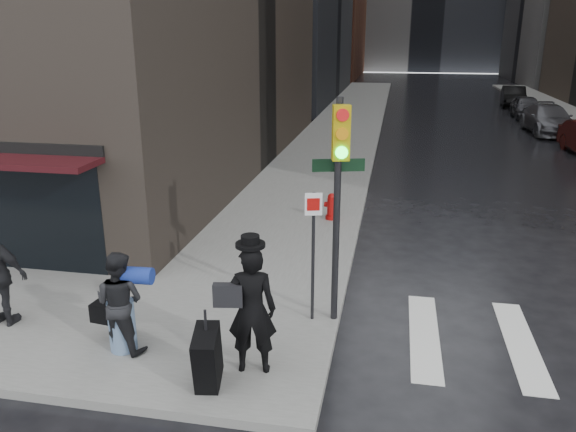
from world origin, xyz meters
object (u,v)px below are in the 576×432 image
man_overcoat (243,317)px  parked_car_3 (548,119)px  parked_car_4 (526,107)px  parked_car_5 (513,97)px  man_jeans (120,302)px  traffic_light (336,183)px  fire_hydrant (332,208)px

man_overcoat → parked_car_3: (9.85, 24.50, -0.35)m
parked_car_4 → parked_car_5: parked_car_5 is taller
man_overcoat → man_jeans: size_ratio=1.31×
parked_car_3 → man_overcoat: bearing=-114.4°
man_overcoat → parked_car_5: 37.40m
parked_car_3 → parked_car_5: 11.50m
man_jeans → traffic_light: 3.96m
man_overcoat → man_jeans: 2.11m
fire_hydrant → parked_car_4: parked_car_4 is taller
parked_car_3 → parked_car_5: (0.30, 11.50, -0.02)m
parked_car_3 → man_jeans: bearing=-118.7°
parked_car_4 → parked_car_5: size_ratio=0.92×
parked_car_5 → parked_car_4: bearing=-86.6°
traffic_light → man_jeans: bearing=-168.7°
parked_car_3 → parked_car_4: 5.75m
parked_car_3 → fire_hydrant: bearing=-121.6°
traffic_light → parked_car_4: size_ratio=0.99×
man_overcoat → fire_hydrant: (0.43, 7.58, -0.60)m
traffic_light → parked_car_5: size_ratio=0.90×
man_overcoat → man_jeans: man_overcoat is taller
fire_hydrant → parked_car_3: 19.36m
traffic_light → parked_car_5: traffic_light is taller
man_overcoat → parked_car_3: bearing=-121.2°
man_overcoat → traffic_light: 2.70m
man_jeans → parked_car_5: (12.24, 35.71, -0.28)m
parked_car_4 → traffic_light: bearing=-104.9°
man_overcoat → parked_car_5: (10.15, 36.00, -0.36)m
man_jeans → fire_hydrant: (2.52, 7.29, -0.52)m
parked_car_4 → parked_car_5: (0.24, 5.75, 0.04)m
parked_car_4 → fire_hydrant: bearing=-110.4°
fire_hydrant → parked_car_5: (9.72, 28.41, 0.24)m
man_overcoat → fire_hydrant: bearing=-102.6°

